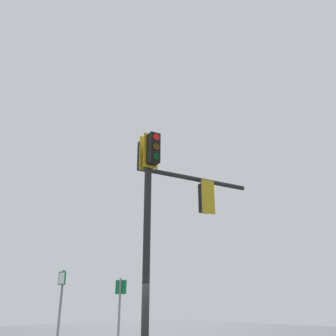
% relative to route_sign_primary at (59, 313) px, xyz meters
% --- Properties ---
extents(signal_mast_assembly, '(1.38, 3.70, 6.67)m').
position_rel_route_sign_primary_xyz_m(signal_mast_assembly, '(3.20, 1.20, 2.94)').
color(signal_mast_assembly, black).
rests_on(signal_mast_assembly, ground).
extents(route_sign_primary, '(0.28, 0.13, 2.98)m').
position_rel_route_sign_primary_xyz_m(route_sign_primary, '(0.00, 0.00, 0.00)').
color(route_sign_primary, slate).
rests_on(route_sign_primary, ground).
extents(route_sign_secondary, '(0.35, 0.19, 2.77)m').
position_rel_route_sign_primary_xyz_m(route_sign_secondary, '(0.72, 1.64, -0.03)').
color(route_sign_secondary, slate).
rests_on(route_sign_secondary, ground).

